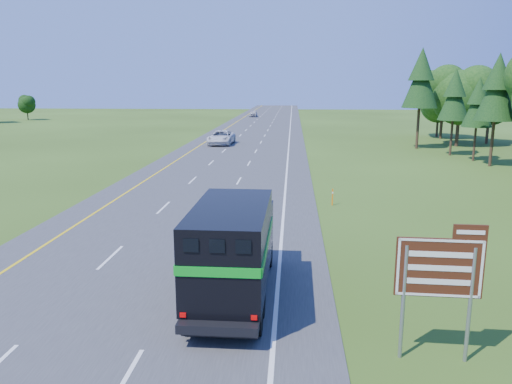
% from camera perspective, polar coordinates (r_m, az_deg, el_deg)
% --- Properties ---
extents(road, '(15.00, 260.00, 0.04)m').
position_cam_1_polar(road, '(59.75, -1.56, 5.06)').
color(road, '#38383A').
rests_on(road, ground).
extents(lane_markings, '(11.15, 260.00, 0.01)m').
position_cam_1_polar(lane_markings, '(59.75, -1.56, 5.08)').
color(lane_markings, yellow).
rests_on(lane_markings, road).
extents(horse_truck, '(2.54, 7.78, 3.43)m').
position_cam_1_polar(horse_truck, '(17.30, -2.60, -6.29)').
color(horse_truck, black).
rests_on(horse_truck, road).
extents(white_suv, '(3.09, 6.34, 1.74)m').
position_cam_1_polar(white_suv, '(63.22, -3.99, 6.23)').
color(white_suv, silver).
rests_on(white_suv, road).
extents(far_car, '(1.85, 4.43, 1.50)m').
position_cam_1_polar(far_car, '(119.72, -0.30, 8.96)').
color(far_car, '#ADACB3').
rests_on(far_car, road).
extents(exit_sign, '(2.27, 0.18, 3.84)m').
position_cam_1_polar(exit_sign, '(14.13, 20.33, -8.70)').
color(exit_sign, gray).
rests_on(exit_sign, ground).
extents(delineator, '(0.09, 0.05, 1.05)m').
position_cam_1_polar(delineator, '(31.36, 8.73, -0.51)').
color(delineator, orange).
rests_on(delineator, ground).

